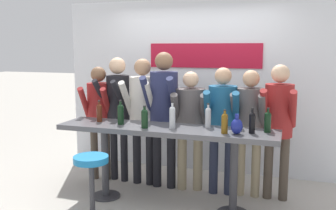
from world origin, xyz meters
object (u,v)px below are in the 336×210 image
at_px(bar_stool, 92,178).
at_px(wine_bottle_6, 268,121).
at_px(wine_bottle_5, 172,116).
at_px(person_left, 118,104).
at_px(person_center_right, 190,118).
at_px(tasting_table, 166,139).
at_px(wine_bottle_3, 252,122).
at_px(wine_bottle_7, 99,112).
at_px(person_center, 164,105).
at_px(wine_bottle_1, 121,113).
at_px(wine_bottle_4, 145,117).
at_px(person_far_right, 250,119).
at_px(person_rightmost, 278,117).
at_px(wine_bottle_2, 208,116).
at_px(person_far_left, 99,110).
at_px(wine_bottle_0, 225,122).
at_px(decorative_vase, 237,126).
at_px(person_center_left, 143,107).
at_px(person_right, 222,117).

xyz_separation_m(bar_stool, wine_bottle_6, (1.78, 0.73, 0.60)).
height_order(bar_stool, wine_bottle_5, wine_bottle_5).
xyz_separation_m(person_left, person_center_right, (1.05, -0.03, -0.13)).
height_order(tasting_table, wine_bottle_6, wine_bottle_6).
height_order(wine_bottle_3, wine_bottle_7, wine_bottle_3).
bearing_deg(person_center, wine_bottle_1, -123.89).
relative_size(tasting_table, person_center, 1.42).
relative_size(wine_bottle_1, wine_bottle_4, 1.13).
height_order(person_far_right, person_rightmost, person_rightmost).
relative_size(person_rightmost, wine_bottle_6, 6.19).
bearing_deg(person_center_right, wine_bottle_1, -150.35).
bearing_deg(wine_bottle_7, person_far_right, 17.15).
height_order(wine_bottle_3, wine_bottle_4, wine_bottle_3).
distance_m(person_far_right, wine_bottle_6, 0.57).
distance_m(person_center, wine_bottle_7, 0.85).
bearing_deg(wine_bottle_2, wine_bottle_5, -155.69).
height_order(person_far_left, wine_bottle_1, person_far_left).
height_order(person_rightmost, wine_bottle_3, person_rightmost).
distance_m(person_far_right, wine_bottle_0, 0.74).
height_order(person_far_left, wine_bottle_5, person_far_left).
xyz_separation_m(wine_bottle_2, decorative_vase, (0.36, -0.24, -0.04)).
bearing_deg(decorative_vase, wine_bottle_4, -178.78).
bearing_deg(decorative_vase, person_rightmost, 59.57).
height_order(person_far_left, wine_bottle_0, person_far_left).
bearing_deg(wine_bottle_0, person_center, 144.49).
bearing_deg(person_rightmost, wine_bottle_1, -160.28).
height_order(person_left, wine_bottle_3, person_left).
distance_m(bar_stool, person_center_left, 1.36).
distance_m(person_center, wine_bottle_1, 0.67).
height_order(person_center_right, decorative_vase, person_center_right).
bearing_deg(wine_bottle_0, person_far_left, 160.39).
relative_size(person_left, person_rightmost, 1.04).
bearing_deg(person_left, decorative_vase, -13.00).
xyz_separation_m(wine_bottle_1, decorative_vase, (1.41, -0.08, -0.05)).
xyz_separation_m(wine_bottle_1, wine_bottle_4, (0.35, -0.10, -0.01)).
height_order(person_center, person_rightmost, person_center).
distance_m(person_center_left, wine_bottle_3, 1.63).
relative_size(person_rightmost, wine_bottle_1, 5.65).
bearing_deg(wine_bottle_1, person_left, 118.48).
bearing_deg(person_rightmost, person_right, -176.11).
bearing_deg(wine_bottle_3, wine_bottle_6, 34.02).
xyz_separation_m(person_center_right, wine_bottle_1, (-0.71, -0.60, 0.13)).
distance_m(wine_bottle_1, wine_bottle_5, 0.66).
bearing_deg(wine_bottle_7, wine_bottle_2, 3.72).
xyz_separation_m(wine_bottle_4, wine_bottle_7, (-0.68, 0.17, 0.00)).
bearing_deg(person_rightmost, wine_bottle_7, -164.67).
xyz_separation_m(wine_bottle_2, wine_bottle_3, (0.52, -0.14, -0.00)).
bearing_deg(wine_bottle_1, person_center, 58.00).
height_order(bar_stool, wine_bottle_0, wine_bottle_0).
bearing_deg(decorative_vase, wine_bottle_6, 32.53).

